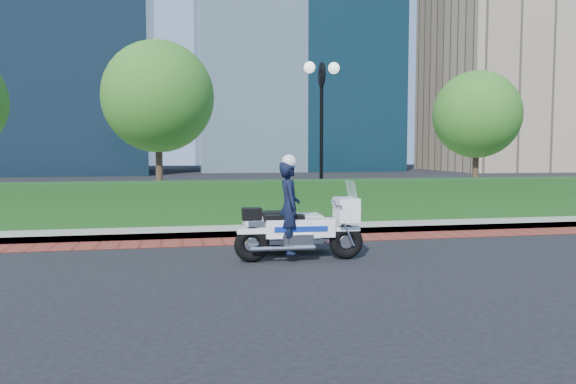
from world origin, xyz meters
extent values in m
plane|color=black|center=(0.00, 0.00, 0.00)|extent=(120.00, 120.00, 0.00)
cube|color=maroon|center=(0.00, 1.50, 0.01)|extent=(60.00, 1.00, 0.01)
cube|color=gray|center=(0.00, 6.00, 0.07)|extent=(60.00, 8.00, 0.15)
cube|color=#113414|center=(0.00, 3.60, 0.65)|extent=(18.00, 1.20, 1.00)
cylinder|color=black|center=(1.00, 5.20, 0.30)|extent=(0.30, 0.30, 0.30)
cylinder|color=black|center=(1.00, 5.20, 2.15)|extent=(0.10, 0.10, 3.70)
cylinder|color=black|center=(1.00, 5.20, 4.00)|extent=(0.04, 0.70, 0.70)
sphere|color=white|center=(0.65, 5.20, 4.20)|extent=(0.32, 0.32, 0.32)
sphere|color=white|center=(1.35, 5.20, 4.20)|extent=(0.32, 0.32, 0.32)
cylinder|color=#332319|center=(-3.50, 6.50, 1.23)|extent=(0.20, 0.20, 2.17)
sphere|color=#386B1A|center=(-3.50, 6.50, 3.44)|extent=(3.20, 3.20, 3.20)
cylinder|color=#332319|center=(6.50, 6.50, 1.11)|extent=(0.20, 0.20, 1.92)
sphere|color=#386B1A|center=(6.50, 6.50, 3.05)|extent=(2.80, 2.80, 2.80)
cube|color=gray|center=(28.00, 38.00, 14.00)|extent=(14.00, 12.00, 28.00)
torus|color=black|center=(-1.77, -0.73, 0.30)|extent=(0.61, 0.20, 0.61)
torus|color=black|center=(-0.11, -0.78, 0.30)|extent=(0.61, 0.20, 0.61)
cube|color=white|center=(-0.94, -0.75, 0.57)|extent=(1.21, 0.33, 0.31)
cube|color=silver|center=(-0.98, -0.75, 0.35)|extent=(0.52, 0.38, 0.26)
cube|color=white|center=(-0.11, -0.78, 0.88)|extent=(0.38, 0.52, 0.42)
cube|color=silver|center=(-0.01, -0.78, 1.20)|extent=(0.13, 0.46, 0.37)
cube|color=black|center=(-1.21, -0.75, 0.76)|extent=(0.70, 0.30, 0.09)
cube|color=black|center=(-1.77, -0.73, 0.83)|extent=(0.33, 0.30, 0.20)
cube|color=white|center=(-1.10, 0.04, 0.46)|extent=(1.45, 0.69, 0.51)
cube|color=black|center=(-1.19, 0.04, 0.74)|extent=(0.66, 0.48, 0.07)
torus|color=black|center=(-1.18, 0.48, 0.23)|extent=(0.47, 0.16, 0.46)
imported|color=black|center=(-1.12, -0.75, 0.93)|extent=(0.40, 0.59, 1.59)
sphere|color=white|center=(-1.12, -0.75, 1.71)|extent=(0.26, 0.26, 0.26)
camera|label=1|loc=(-3.01, -10.14, 1.92)|focal=35.00mm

